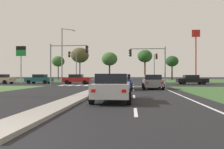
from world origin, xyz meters
name	(u,v)px	position (x,y,z in m)	size (l,w,h in m)	color
ground_plane	(111,84)	(0.00, 30.00, 0.00)	(200.00, 200.00, 0.00)	black
grass_verge_far_left	(32,80)	(-25.50, 54.50, 0.00)	(35.00, 35.00, 0.01)	#2D4C28
grass_verge_far_right	(215,80)	(25.50, 54.50, 0.00)	(35.00, 35.00, 0.01)	#385B2D
median_island_near	(86,94)	(0.00, 11.00, 0.07)	(1.20, 22.00, 0.14)	gray
median_island_far	(120,80)	(0.00, 55.00, 0.07)	(1.20, 36.00, 0.14)	#ADA89E
lane_dash_near	(136,112)	(3.50, 4.24, 0.01)	(0.14, 2.00, 0.01)	silver
lane_dash_second	(134,97)	(3.50, 10.24, 0.01)	(0.14, 2.00, 0.01)	silver
lane_dash_third	(133,90)	(3.50, 16.24, 0.01)	(0.14, 2.00, 0.01)	silver
lane_dash_fourth	(133,87)	(3.50, 22.24, 0.01)	(0.14, 2.00, 0.01)	silver
lane_dash_fifth	(133,84)	(3.50, 28.24, 0.01)	(0.14, 2.00, 0.01)	silver
edge_line_right	(179,95)	(6.85, 12.00, 0.01)	(0.14, 24.00, 0.01)	silver
stop_bar_near	(135,86)	(3.80, 23.00, 0.01)	(6.40, 0.50, 0.01)	silver
crosswalk_bar_near	(63,85)	(-6.40, 24.80, 0.01)	(0.70, 2.80, 0.01)	silver
crosswalk_bar_second	(71,85)	(-5.25, 24.80, 0.01)	(0.70, 2.80, 0.01)	silver
crosswalk_bar_third	(79,85)	(-4.10, 24.80, 0.01)	(0.70, 2.80, 0.01)	silver
crosswalk_bar_fourth	(87,85)	(-2.95, 24.80, 0.01)	(0.70, 2.80, 0.01)	silver
crosswalk_bar_fifth	(95,85)	(-1.80, 24.80, 0.01)	(0.70, 2.80, 0.01)	silver
crosswalk_bar_sixth	(103,85)	(-0.65, 24.80, 0.01)	(0.70, 2.80, 0.01)	silver
car_beige_near	(0,79)	(-18.12, 28.47, 0.80)	(4.30, 2.08, 1.57)	#BCAD8E
car_red_second	(77,79)	(-5.55, 29.27, 0.80)	(4.55, 1.98, 1.56)	#A31919
car_teal_third	(39,79)	(-12.05, 29.69, 0.80)	(4.36, 2.00, 1.56)	#19565B
car_blue_fourth	(123,82)	(2.43, 17.02, 0.79)	(1.98, 4.43, 1.54)	navy
car_silver_fifth	(113,87)	(2.27, 7.58, 0.79)	(2.10, 4.18, 1.54)	#B7B7BC
car_black_sixth	(192,80)	(12.55, 29.34, 0.75)	(4.57, 2.10, 1.46)	black
car_grey_seventh	(152,82)	(5.51, 18.31, 0.77)	(2.09, 4.15, 1.50)	slate
traffic_signal_near_left	(65,57)	(-5.66, 23.40, 3.94)	(5.32, 0.32, 5.66)	gray
traffic_signal_far_left	(74,61)	(-7.60, 34.81, 4.02)	(0.32, 5.02, 5.82)	gray
traffic_signal_far_right	(155,63)	(7.60, 35.12, 3.72)	(0.32, 4.11, 5.44)	gray
traffic_signal_near_right	(151,59)	(5.80, 23.40, 3.56)	(4.77, 0.32, 5.12)	gray
street_lamp_second	(63,53)	(-8.46, 31.16, 5.31)	(2.15, 1.43, 9.50)	gray
pedestrian_at_median	(115,76)	(-0.06, 38.21, 1.16)	(0.34, 0.34, 1.69)	#232833
fastfood_pole_sign	(196,44)	(17.98, 45.71, 8.59)	(1.80, 0.40, 11.80)	red
fuel_price_totem	(21,56)	(-16.88, 32.62, 4.93)	(1.80, 0.24, 6.73)	silver
treeline_near	(58,61)	(-19.44, 59.34, 5.64)	(3.84, 3.84, 7.30)	#423323
treeline_second	(80,55)	(-12.57, 59.30, 7.48)	(5.45, 5.45, 9.82)	#423323
treeline_third	(110,59)	(-3.38, 59.13, 6.25)	(4.73, 4.73, 8.31)	#423323
treeline_fourth	(145,56)	(7.22, 59.26, 7.00)	(4.39, 4.39, 8.93)	#423323
treeline_fifth	(172,61)	(15.55, 61.44, 5.56)	(3.81, 3.81, 7.24)	#423323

